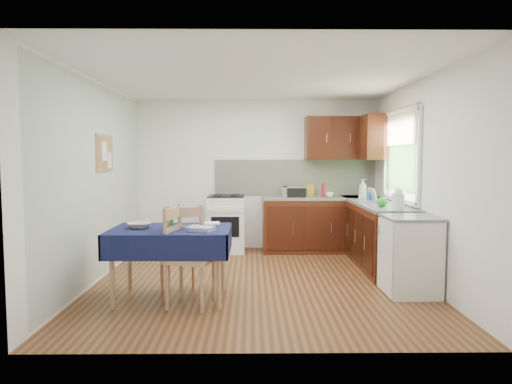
{
  "coord_description": "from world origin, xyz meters",
  "views": [
    {
      "loc": [
        -0.09,
        -5.59,
        1.55
      ],
      "look_at": [
        -0.03,
        0.11,
        1.11
      ],
      "focal_mm": 32.0,
      "sensor_mm": 36.0,
      "label": 1
    }
  ],
  "objects_px": {
    "chair_near": "(186,253)",
    "dining_table": "(171,238)",
    "chair_far": "(182,247)",
    "toaster": "(289,192)",
    "dish_rack": "(372,200)",
    "kettle": "(398,200)",
    "sandwich_press": "(296,191)"
  },
  "relations": [
    {
      "from": "chair_near",
      "to": "dining_table",
      "type": "bearing_deg",
      "value": 55.35
    },
    {
      "from": "chair_far",
      "to": "chair_near",
      "type": "xyz_separation_m",
      "value": [
        0.09,
        -0.34,
        0.01
      ]
    },
    {
      "from": "chair_near",
      "to": "toaster",
      "type": "xyz_separation_m",
      "value": [
        1.29,
        2.66,
        0.43
      ]
    },
    {
      "from": "dining_table",
      "to": "chair_near",
      "type": "relative_size",
      "value": 1.23
    },
    {
      "from": "chair_near",
      "to": "dish_rack",
      "type": "bearing_deg",
      "value": -39.14
    },
    {
      "from": "dish_rack",
      "to": "kettle",
      "type": "bearing_deg",
      "value": -101.3
    },
    {
      "from": "chair_far",
      "to": "toaster",
      "type": "xyz_separation_m",
      "value": [
        1.38,
        2.32,
        0.44
      ]
    },
    {
      "from": "chair_near",
      "to": "kettle",
      "type": "relative_size",
      "value": 3.99
    },
    {
      "from": "dining_table",
      "to": "chair_near",
      "type": "bearing_deg",
      "value": -36.14
    },
    {
      "from": "dining_table",
      "to": "dish_rack",
      "type": "xyz_separation_m",
      "value": [
        2.61,
        1.6,
        0.25
      ]
    },
    {
      "from": "dining_table",
      "to": "chair_far",
      "type": "xyz_separation_m",
      "value": [
        0.1,
        0.13,
        -0.13
      ]
    },
    {
      "from": "toaster",
      "to": "kettle",
      "type": "xyz_separation_m",
      "value": [
        1.22,
        -1.71,
        0.04
      ]
    },
    {
      "from": "chair_far",
      "to": "sandwich_press",
      "type": "xyz_separation_m",
      "value": [
        1.5,
        2.34,
        0.45
      ]
    },
    {
      "from": "toaster",
      "to": "sandwich_press",
      "type": "height_order",
      "value": "sandwich_press"
    },
    {
      "from": "chair_near",
      "to": "kettle",
      "type": "distance_m",
      "value": 2.72
    },
    {
      "from": "chair_far",
      "to": "kettle",
      "type": "height_order",
      "value": "kettle"
    },
    {
      "from": "chair_far",
      "to": "dish_rack",
      "type": "height_order",
      "value": "dish_rack"
    },
    {
      "from": "dining_table",
      "to": "toaster",
      "type": "bearing_deg",
      "value": 71.09
    },
    {
      "from": "dining_table",
      "to": "toaster",
      "type": "xyz_separation_m",
      "value": [
        1.48,
        2.44,
        0.31
      ]
    },
    {
      "from": "toaster",
      "to": "dish_rack",
      "type": "relative_size",
      "value": 0.54
    },
    {
      "from": "dining_table",
      "to": "chair_near",
      "type": "xyz_separation_m",
      "value": [
        0.19,
        -0.22,
        -0.12
      ]
    },
    {
      "from": "chair_far",
      "to": "sandwich_press",
      "type": "bearing_deg",
      "value": -144.16
    },
    {
      "from": "chair_near",
      "to": "chair_far",
      "type": "bearing_deg",
      "value": 29.17
    },
    {
      "from": "chair_far",
      "to": "chair_near",
      "type": "height_order",
      "value": "chair_near"
    },
    {
      "from": "chair_near",
      "to": "sandwich_press",
      "type": "bearing_deg",
      "value": -13.81
    },
    {
      "from": "chair_far",
      "to": "dish_rack",
      "type": "bearing_deg",
      "value": -171.01
    },
    {
      "from": "toaster",
      "to": "kettle",
      "type": "relative_size",
      "value": 0.88
    },
    {
      "from": "dish_rack",
      "to": "dining_table",
      "type": "bearing_deg",
      "value": -165.85
    },
    {
      "from": "dish_rack",
      "to": "kettle",
      "type": "relative_size",
      "value": 1.63
    },
    {
      "from": "sandwich_press",
      "to": "toaster",
      "type": "bearing_deg",
      "value": -175.58
    },
    {
      "from": "chair_far",
      "to": "sandwich_press",
      "type": "height_order",
      "value": "sandwich_press"
    },
    {
      "from": "dish_rack",
      "to": "chair_near",
      "type": "bearing_deg",
      "value": -160.4
    }
  ]
}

